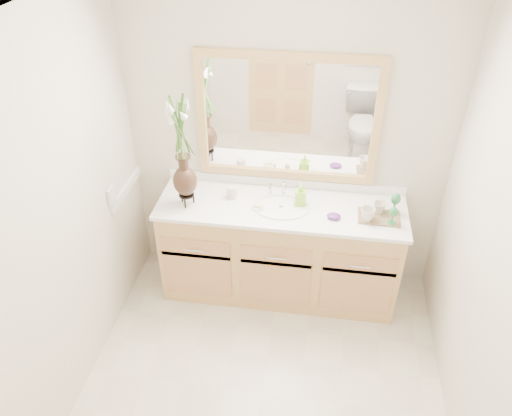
% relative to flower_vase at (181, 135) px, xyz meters
% --- Properties ---
extents(floor, '(2.60, 2.60, 0.00)m').
position_rel_flower_vase_xyz_m(floor, '(0.69, -0.94, -1.40)').
color(floor, beige).
rests_on(floor, ground).
extents(ceiling, '(2.40, 2.60, 0.02)m').
position_rel_flower_vase_xyz_m(ceiling, '(0.69, -0.94, 1.00)').
color(ceiling, white).
rests_on(ceiling, wall_back).
extents(wall_back, '(2.40, 0.02, 2.40)m').
position_rel_flower_vase_xyz_m(wall_back, '(0.69, 0.36, -0.20)').
color(wall_back, silver).
rests_on(wall_back, floor).
extents(wall_left, '(0.02, 2.60, 2.40)m').
position_rel_flower_vase_xyz_m(wall_left, '(-0.51, -0.94, -0.20)').
color(wall_left, silver).
rests_on(wall_left, floor).
extents(wall_right, '(0.02, 2.60, 2.40)m').
position_rel_flower_vase_xyz_m(wall_right, '(1.89, -0.94, -0.20)').
color(wall_right, silver).
rests_on(wall_right, floor).
extents(vanity, '(1.80, 0.55, 0.80)m').
position_rel_flower_vase_xyz_m(vanity, '(0.69, 0.08, -1.00)').
color(vanity, tan).
rests_on(vanity, floor).
extents(counter, '(1.84, 0.57, 0.03)m').
position_rel_flower_vase_xyz_m(counter, '(0.69, 0.08, -0.59)').
color(counter, white).
rests_on(counter, vanity).
extents(sink, '(0.38, 0.34, 0.23)m').
position_rel_flower_vase_xyz_m(sink, '(0.69, 0.06, -0.63)').
color(sink, white).
rests_on(sink, counter).
extents(mirror, '(1.32, 0.04, 0.97)m').
position_rel_flower_vase_xyz_m(mirror, '(0.69, 0.34, 0.00)').
color(mirror, white).
rests_on(mirror, wall_back).
extents(switch_plate, '(0.02, 0.12, 0.12)m').
position_rel_flower_vase_xyz_m(switch_plate, '(-0.49, -0.17, -0.42)').
color(switch_plate, white).
rests_on(switch_plate, wall_left).
extents(flower_vase, '(0.20, 0.20, 0.84)m').
position_rel_flower_vase_xyz_m(flower_vase, '(0.00, 0.00, 0.00)').
color(flower_vase, black).
rests_on(flower_vase, counter).
extents(tumbler, '(0.07, 0.07, 0.10)m').
position_rel_flower_vase_xyz_m(tumbler, '(0.31, 0.13, -0.52)').
color(tumbler, beige).
rests_on(tumbler, counter).
extents(soap_dish, '(0.09, 0.09, 0.03)m').
position_rel_flower_vase_xyz_m(soap_dish, '(0.53, 0.03, -0.56)').
color(soap_dish, beige).
rests_on(soap_dish, counter).
extents(soap_bottle, '(0.07, 0.07, 0.16)m').
position_rel_flower_vase_xyz_m(soap_bottle, '(0.83, 0.13, -0.49)').
color(soap_bottle, '#8EE034').
rests_on(soap_bottle, counter).
extents(purple_dish, '(0.12, 0.10, 0.04)m').
position_rel_flower_vase_xyz_m(purple_dish, '(1.08, -0.02, -0.55)').
color(purple_dish, '#582775').
rests_on(purple_dish, counter).
extents(tray, '(0.30, 0.20, 0.01)m').
position_rel_flower_vase_xyz_m(tray, '(1.40, 0.03, -0.56)').
color(tray, brown).
rests_on(tray, counter).
extents(mug_left, '(0.13, 0.13, 0.10)m').
position_rel_flower_vase_xyz_m(mug_left, '(1.31, -0.02, -0.51)').
color(mug_left, beige).
rests_on(mug_left, tray).
extents(mug_right, '(0.12, 0.13, 0.09)m').
position_rel_flower_vase_xyz_m(mug_right, '(1.40, 0.08, -0.51)').
color(mug_right, beige).
rests_on(mug_right, tray).
extents(goblet_front, '(0.06, 0.06, 0.13)m').
position_rel_flower_vase_xyz_m(goblet_front, '(1.48, -0.04, -0.47)').
color(goblet_front, '#277741').
rests_on(goblet_front, tray).
extents(goblet_back, '(0.07, 0.07, 0.15)m').
position_rel_flower_vase_xyz_m(goblet_back, '(1.50, 0.10, -0.45)').
color(goblet_back, '#277741').
rests_on(goblet_back, tray).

